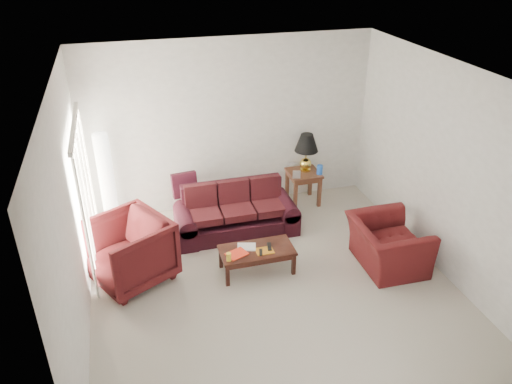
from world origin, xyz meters
TOP-DOWN VIEW (x-y plane):
  - floor at (0.00, 0.00)m, footprint 5.00×5.00m
  - blinds at (-2.42, 1.30)m, footprint 0.10×2.00m
  - sofa at (-0.16, 1.46)m, footprint 1.99×0.90m
  - throw_pillow at (-0.90, 2.12)m, footprint 0.44×0.25m
  - end_table at (1.26, 2.15)m, footprint 0.62×0.62m
  - table_lamp at (1.31, 2.21)m, footprint 0.51×0.51m
  - clock at (1.05, 1.96)m, footprint 0.14×0.08m
  - blue_canister at (1.50, 2.00)m, footprint 0.11×0.11m
  - picture_frame at (1.12, 2.36)m, footprint 0.20×0.22m
  - floor_lamp at (-2.14, 2.15)m, footprint 0.28×0.28m
  - armchair_left at (-1.92, 0.65)m, footprint 1.43×1.41m
  - armchair_right at (1.78, -0.02)m, footprint 0.99×1.13m
  - coffee_table at (-0.13, 0.36)m, footprint 1.11×0.60m
  - magazine_red at (-0.44, 0.31)m, footprint 0.35×0.31m
  - magazine_white at (-0.26, 0.45)m, footprint 0.31×0.26m
  - magazine_orange at (-0.03, 0.28)m, footprint 0.25×0.19m
  - remote_a at (-0.10, 0.23)m, footprint 0.08×0.16m
  - remote_b at (0.06, 0.34)m, footprint 0.09×0.19m
  - yellow_glass at (-0.58, 0.20)m, footprint 0.08×0.08m

SIDE VIEW (x-z plane):
  - floor at x=0.00m, z-range 0.00..0.00m
  - coffee_table at x=-0.13m, z-range 0.00..0.38m
  - end_table at x=1.26m, z-range 0.00..0.61m
  - armchair_right at x=1.78m, z-range 0.00..0.72m
  - magazine_orange at x=-0.03m, z-range 0.38..0.39m
  - magazine_white at x=-0.26m, z-range 0.38..0.39m
  - magazine_red at x=-0.44m, z-range 0.38..0.39m
  - sofa at x=-0.16m, z-range 0.00..0.81m
  - remote_a at x=-0.10m, z-range 0.40..0.41m
  - remote_b at x=0.06m, z-range 0.40..0.42m
  - yellow_glass at x=-0.58m, z-range 0.38..0.50m
  - armchair_left at x=-1.92m, z-range 0.00..0.97m
  - throw_pillow at x=-0.90m, z-range 0.45..0.89m
  - clock at x=1.05m, z-range 0.61..0.75m
  - blue_canister at x=1.50m, z-range 0.61..0.78m
  - picture_frame at x=1.12m, z-range 0.67..0.73m
  - floor_lamp at x=-2.14m, z-range 0.00..1.73m
  - table_lamp at x=1.31m, z-range 0.61..1.31m
  - blinds at x=-2.42m, z-range 0.00..2.16m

